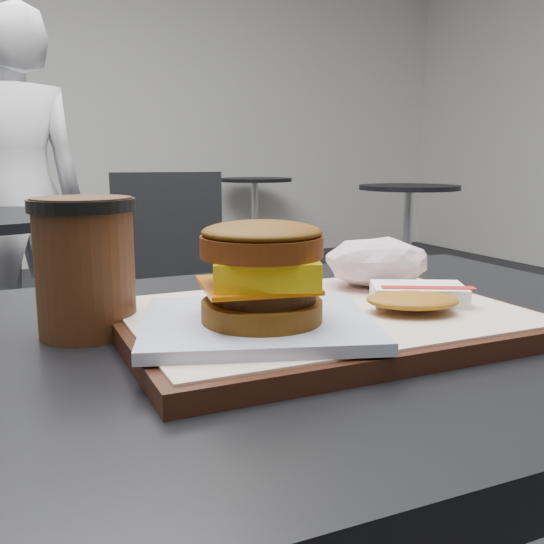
{
  "coord_description": "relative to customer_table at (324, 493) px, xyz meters",
  "views": [
    {
      "loc": [
        -0.29,
        -0.51,
        0.93
      ],
      "look_at": [
        -0.08,
        -0.04,
        0.83
      ],
      "focal_mm": 40.0,
      "sensor_mm": 36.0,
      "label": 1
    }
  ],
  "objects": [
    {
      "name": "customer_table",
      "position": [
        0.0,
        0.0,
        0.0
      ],
      "size": [
        0.8,
        0.6,
        0.77
      ],
      "color": "#A5A5AA",
      "rests_on": "ground"
    },
    {
      "name": "serving_tray",
      "position": [
        -0.02,
        -0.02,
        0.2
      ],
      "size": [
        0.38,
        0.28,
        0.02
      ],
      "color": "black",
      "rests_on": "customer_table"
    },
    {
      "name": "breakfast_sandwich",
      "position": [
        -0.1,
        -0.06,
        0.24
      ],
      "size": [
        0.23,
        0.22,
        0.09
      ],
      "color": "silver",
      "rests_on": "serving_tray"
    },
    {
      "name": "hash_brown",
      "position": [
        0.07,
        -0.05,
        0.22
      ],
      "size": [
        0.13,
        0.12,
        0.02
      ],
      "color": "white",
      "rests_on": "serving_tray"
    },
    {
      "name": "crumpled_wrapper",
      "position": [
        0.09,
        0.05,
        0.23
      ],
      "size": [
        0.12,
        0.1,
        0.05
      ],
      "primitive_type": null,
      "color": "white",
      "rests_on": "serving_tray"
    },
    {
      "name": "coffee_cup",
      "position": [
        -0.22,
        0.06,
        0.25
      ],
      "size": [
        0.1,
        0.1,
        0.13
      ],
      "color": "#3D1E0E",
      "rests_on": "customer_table"
    },
    {
      "name": "neighbor_chair",
      "position": [
        0.15,
        1.67,
        -0.07
      ],
      "size": [
        0.63,
        0.48,
        0.88
      ],
      "color": "#97979B",
      "rests_on": "ground"
    },
    {
      "name": "patron",
      "position": [
        -0.21,
        2.28,
        0.19
      ],
      "size": [
        0.61,
        0.45,
        1.54
      ],
      "primitive_type": "imported",
      "rotation": [
        0.0,
        0.0,
        3.3
      ],
      "color": "silver",
      "rests_on": "ground"
    },
    {
      "name": "bg_table_near",
      "position": [
        2.2,
        2.8,
        -0.02
      ],
      "size": [
        0.66,
        0.66,
        0.75
      ],
      "color": "black",
      "rests_on": "ground"
    },
    {
      "name": "bg_table_far",
      "position": [
        1.8,
        4.5,
        -0.02
      ],
      "size": [
        0.66,
        0.66,
        0.75
      ],
      "color": "black",
      "rests_on": "ground"
    }
  ]
}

